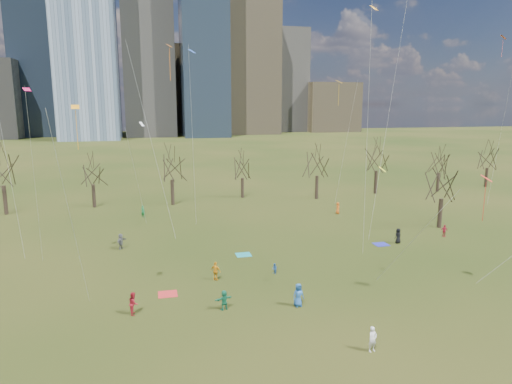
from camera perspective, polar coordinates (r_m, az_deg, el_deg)
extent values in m
plane|color=black|center=(37.53, 4.39, -14.01)|extent=(500.00, 500.00, 0.00)
cube|color=slate|center=(227.83, -20.79, 21.18)|extent=(26.00, 26.00, 118.00)
cube|color=slate|center=(239.48, -13.38, 18.24)|extent=(24.00, 24.00, 95.00)
cube|color=#384C66|center=(232.07, -6.58, 19.95)|extent=(22.00, 22.00, 105.00)
cube|color=#726347|center=(254.33, -0.79, 15.47)|extent=(28.00, 28.00, 72.00)
cube|color=#384C66|center=(257.69, -25.21, 13.63)|extent=(25.00, 25.00, 65.00)
cube|color=slate|center=(274.77, 3.75, 13.65)|extent=(22.00, 22.00, 58.00)
cube|color=#726347|center=(272.92, -10.40, 12.47)|extent=(30.00, 30.00, 48.00)
cube|color=#726347|center=(278.18, 9.03, 10.41)|extent=(30.00, 28.00, 28.00)
cylinder|color=black|center=(75.46, -28.86, -0.88)|extent=(0.55, 0.55, 4.28)
cylinder|color=black|center=(75.15, -19.61, -0.46)|extent=(0.52, 0.52, 3.60)
cylinder|color=black|center=(73.74, -10.40, -0.03)|extent=(0.54, 0.54, 4.05)
cylinder|color=black|center=(78.23, -1.71, 0.52)|extent=(0.51, 0.51, 3.38)
cylinder|color=black|center=(77.74, 7.59, 0.58)|extent=(0.54, 0.54, 3.96)
cylinder|color=black|center=(84.48, 14.73, 1.21)|extent=(0.54, 0.54, 4.14)
cylinder|color=black|center=(89.97, 21.78, 1.15)|extent=(0.52, 0.52, 3.51)
cylinder|color=black|center=(98.83, 26.83, 1.63)|extent=(0.53, 0.53, 3.74)
cylinder|color=black|center=(63.78, 22.03, -2.47)|extent=(0.53, 0.53, 3.83)
cube|color=teal|center=(49.09, -1.59, -7.84)|extent=(1.60, 1.50, 0.03)
cube|color=#2429A9|center=(54.47, 15.35, -6.33)|extent=(1.60, 1.50, 0.03)
cube|color=red|center=(40.19, -10.98, -12.42)|extent=(1.60, 1.50, 0.03)
imported|color=#24599F|center=(37.15, 5.31, -12.70)|extent=(1.00, 0.72, 1.89)
imported|color=white|center=(31.89, 14.37, -17.39)|extent=(0.71, 0.56, 1.71)
imported|color=#A51725|center=(36.97, -15.05, -13.27)|extent=(0.67, 0.86, 1.76)
imported|color=orange|center=(42.21, -5.06, -9.83)|extent=(1.07, 0.97, 1.75)
imported|color=#1B7C57|center=(36.58, -4.00, -13.32)|extent=(1.55, 0.89, 1.59)
imported|color=black|center=(55.26, 17.34, -5.25)|extent=(0.99, 0.79, 1.76)
imported|color=#285DB0|center=(43.64, 2.33, -9.57)|extent=(0.51, 0.59, 1.05)
imported|color=#B61A34|center=(59.85, 22.47, -4.51)|extent=(0.93, 0.56, 1.47)
imported|color=#5A5B5F|center=(52.97, -16.53, -5.92)|extent=(1.25, 1.64, 1.73)
imported|color=#D15C17|center=(67.88, 10.18, -1.98)|extent=(0.61, 0.87, 1.70)
imported|color=#1A793B|center=(66.67, -13.96, -2.37)|extent=(0.74, 0.70, 1.70)
plane|color=orange|center=(34.14, -21.67, 9.86)|extent=(0.86, 0.81, 0.29)
cylinder|color=silver|center=(30.77, -22.05, -3.60)|extent=(0.24, 8.63, 14.22)
cylinder|color=orange|center=(34.19, -21.49, 7.22)|extent=(0.04, 0.04, 2.70)
plane|color=#FFA828|center=(44.89, 14.56, 21.37)|extent=(0.98, 0.90, 0.48)
cylinder|color=silver|center=(42.16, 13.71, 6.53)|extent=(2.06, 3.57, 22.80)
plane|color=red|center=(39.99, 26.86, 1.54)|extent=(1.31, 1.32, 0.50)
cylinder|color=red|center=(40.30, 26.63, -1.09)|extent=(0.04, 0.04, 3.15)
cylinder|color=silver|center=(47.70, 16.84, 12.85)|extent=(1.87, 3.67, 32.76)
plane|color=blue|center=(54.78, -8.02, 17.04)|extent=(1.24, 1.26, 0.47)
cylinder|color=silver|center=(51.76, -7.92, 6.13)|extent=(0.92, 5.70, 20.34)
plane|color=#EDA613|center=(67.41, 10.35, 13.41)|extent=(1.45, 1.46, 0.44)
cylinder|color=silver|center=(64.67, 11.14, 5.72)|extent=(0.18, 6.33, 17.54)
cylinder|color=#EDA613|center=(67.35, 10.30, 11.86)|extent=(0.04, 0.04, 3.00)
plane|color=#FDFF28|center=(37.66, 15.51, 2.76)|extent=(0.85, 0.88, 0.41)
cylinder|color=silver|center=(34.89, 18.88, -5.90)|extent=(0.26, 9.06, 9.32)
plane|color=#DD185E|center=(45.42, -26.73, 11.39)|extent=(1.07, 1.04, 0.32)
cylinder|color=silver|center=(41.16, -25.89, 0.64)|extent=(2.02, 9.35, 15.68)
plane|color=#E0525D|center=(74.02, 28.53, 16.64)|extent=(0.97, 1.09, 0.58)
cylinder|color=silver|center=(69.35, 28.43, 7.39)|extent=(4.15, 7.51, 23.42)
cylinder|color=#E0525D|center=(73.86, 28.42, 15.51)|extent=(0.04, 0.04, 2.40)
plane|color=white|center=(56.18, -14.09, 8.24)|extent=(0.78, 0.83, 0.53)
cylinder|color=silver|center=(52.89, -14.68, 1.47)|extent=(1.61, 7.87, 12.09)
plane|color=orange|center=(48.70, -10.79, 17.53)|extent=(0.90, 0.93, 0.33)
cylinder|color=silver|center=(46.83, -12.76, 5.36)|extent=(4.11, 3.36, 20.16)
cylinder|color=orange|center=(48.52, -10.72, 15.41)|extent=(0.04, 0.04, 3.19)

